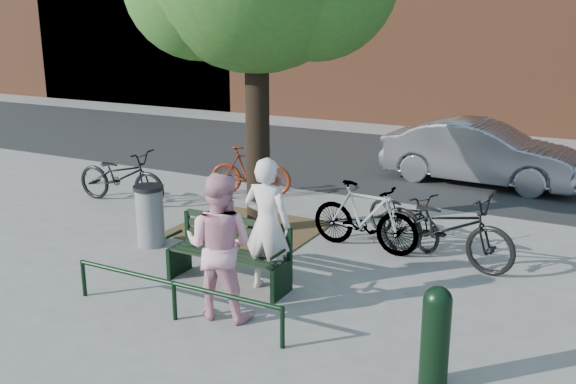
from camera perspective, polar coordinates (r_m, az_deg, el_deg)
The scene contains 15 objects.
ground at distance 9.05m, azimuth -5.31°, elevation -8.19°, with size 90.00×90.00×0.00m, color gray.
dirt_pit at distance 11.28m, azimuth -3.48°, elevation -3.25°, with size 2.40×2.00×0.02m, color brown.
road at distance 16.48m, azimuth 11.01°, elevation 2.47°, with size 40.00×7.00×0.01m, color black.
park_bench at distance 8.93m, azimuth -5.10°, elevation -5.20°, with size 1.74×0.54×0.97m.
guard_railing at distance 8.00m, azimuth -10.11°, elevation -8.50°, with size 3.06×0.06×0.51m.
person_left at distance 8.57m, azimuth -1.86°, elevation -2.91°, with size 0.67×0.44×1.84m, color beige.
person_right at distance 7.85m, azimuth -6.13°, elevation -4.78°, with size 0.89×0.69×1.83m, color pink.
bollard at distance 6.66m, azimuth 12.99°, elevation -12.15°, with size 0.29×0.29×1.07m.
litter_bin at distance 10.57m, azimuth -12.17°, elevation -2.04°, with size 0.49×0.49×1.00m.
bicycle_a at distance 13.15m, azimuth -14.61°, elevation 1.37°, with size 0.71×2.05×1.07m, color black.
bicycle_b at distance 13.27m, azimuth -3.36°, elevation 1.86°, with size 0.48×1.71×1.03m, color #631E0E.
bicycle_c at distance 9.85m, azimuth 13.77°, elevation -3.03°, with size 0.76×2.19×1.15m, color black.
bicycle_d at distance 10.21m, azimuth 6.84°, elevation -2.18°, with size 0.51×1.82×1.09m, color gray.
bicycle_e at distance 10.67m, azimuth 10.22°, elevation -2.11°, with size 0.59×1.70×0.89m, color black.
parked_car at distance 14.76m, azimuth 16.78°, elevation 3.35°, with size 1.48×4.24×1.40m, color slate.
Camera 1 is at (4.59, -6.91, 3.61)m, focal length 40.00 mm.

